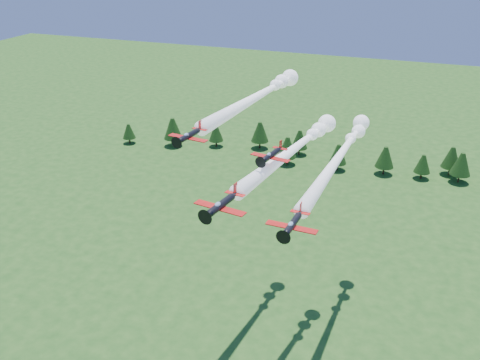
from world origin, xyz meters
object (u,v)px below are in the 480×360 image
(plane_left, at_px, (261,94))
(plane_right, at_px, (341,153))
(plane_slot, at_px, (271,155))
(plane_lead, at_px, (296,147))

(plane_left, bearing_deg, plane_right, 8.40)
(plane_left, bearing_deg, plane_slot, -59.76)
(plane_right, relative_size, plane_slot, 7.27)
(plane_slot, bearing_deg, plane_lead, 93.73)
(plane_lead, height_order, plane_left, plane_left)
(plane_lead, xyz_separation_m, plane_slot, (-1.39, -11.33, 2.63))
(plane_left, height_order, plane_slot, plane_left)
(plane_left, bearing_deg, plane_lead, -34.26)
(plane_lead, height_order, plane_right, plane_lead)
(plane_lead, distance_m, plane_right, 12.10)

